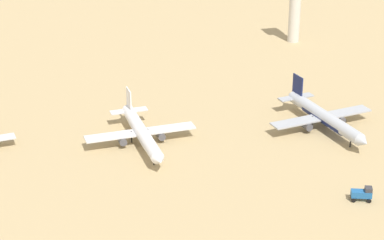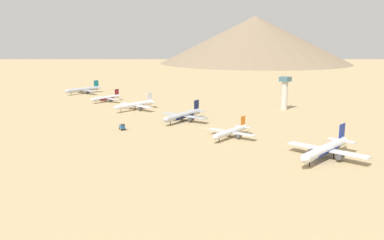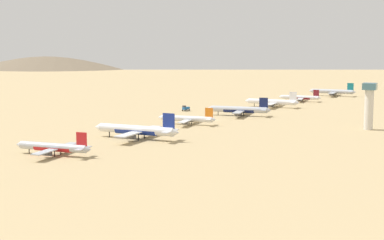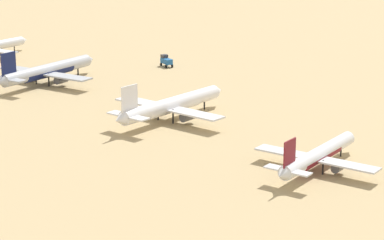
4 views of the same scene
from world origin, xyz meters
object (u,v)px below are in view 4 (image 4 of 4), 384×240
object	(u,v)px
parked_jet_2	(171,105)
parked_jet_3	(47,71)
service_truck	(166,61)
parked_jet_1	(318,155)

from	to	relation	value
parked_jet_2	parked_jet_3	distance (m)	56.95
parked_jet_3	service_truck	distance (m)	44.29
parked_jet_1	parked_jet_2	distance (m)	50.35
service_truck	parked_jet_1	bearing A→B (deg)	-119.99
parked_jet_2	parked_jet_3	world-z (taller)	parked_jet_3
parked_jet_1	parked_jet_3	distance (m)	107.22
parked_jet_1	service_truck	bearing A→B (deg)	60.01
parked_jet_2	parked_jet_1	bearing A→B (deg)	-99.08
parked_jet_1	service_truck	xyz separation A→B (m)	(55.92, 96.90, -1.20)
parked_jet_2	parked_jet_3	size ratio (longest dim) A/B	0.97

